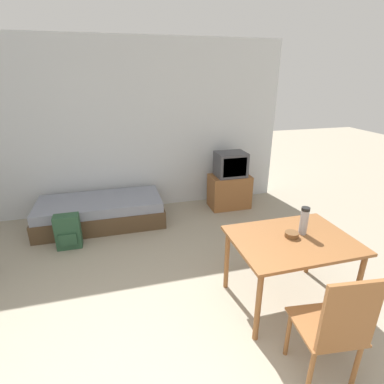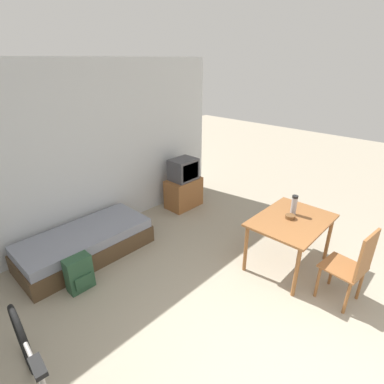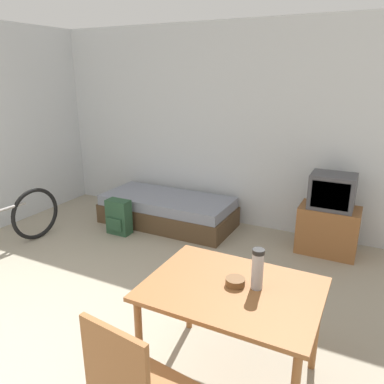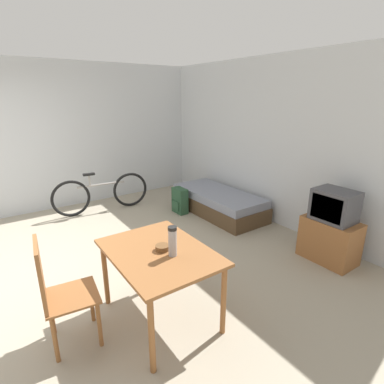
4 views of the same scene
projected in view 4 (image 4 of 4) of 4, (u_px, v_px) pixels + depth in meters
The scene contains 11 objects.
ground_plane at pixel (6, 283), 3.48m from camera, with size 20.00×20.00×0.00m, color #9E937F.
wall_back at pixel (254, 140), 5.24m from camera, with size 5.59×0.06×2.70m.
wall_left at pixel (98, 134), 5.96m from camera, with size 0.06×4.95×2.70m.
daybed at pixel (218, 202), 5.54m from camera, with size 1.87×0.84×0.41m.
tv at pixel (331, 229), 3.86m from camera, with size 0.68×0.42×0.97m.
dining_table at pixel (159, 259), 2.76m from camera, with size 1.13×0.84×0.73m.
wooden_chair at pixel (57, 290), 2.47m from camera, with size 0.48×0.48×1.00m.
bicycle at pixel (102, 193), 5.58m from camera, with size 0.21×1.76×0.76m.
thermos_flask at pixel (172, 240), 2.61m from camera, with size 0.08×0.08×0.28m.
mate_bowl at pixel (162, 248), 2.74m from camera, with size 0.13×0.13×0.05m.
backpack at pixel (180, 201), 5.53m from camera, with size 0.31×0.20×0.47m.
Camera 4 is at (3.69, 0.06, 2.08)m, focal length 28.00 mm.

